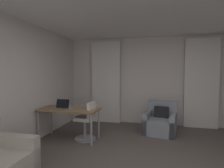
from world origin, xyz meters
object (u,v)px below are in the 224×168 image
object	(u,v)px
desk_chair	(87,123)
laptop	(65,106)
desk	(69,111)
armchair	(160,123)

from	to	relation	value
desk_chair	laptop	bearing A→B (deg)	-172.43
desk	desk_chair	bearing A→B (deg)	8.12
armchair	desk	size ratio (longest dim) A/B	0.67
desk	laptop	size ratio (longest dim) A/B	3.93
armchair	desk_chair	world-z (taller)	desk_chair
desk	desk_chair	world-z (taller)	desk_chair
desk	desk_chair	distance (m)	0.48
desk_chair	desk	bearing A→B (deg)	-171.88
armchair	desk	xyz separation A→B (m)	(-2.06, -0.95, 0.40)
laptop	armchair	bearing A→B (deg)	23.88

